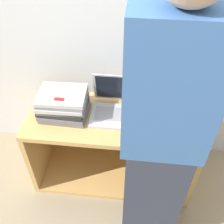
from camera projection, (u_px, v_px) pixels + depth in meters
ground_plane at (109, 199)px, 2.07m from camera, size 12.00×12.00×0.00m
wall_back at (119, 19)px, 1.72m from camera, size 8.00×0.05×2.40m
cart at (114, 141)px, 2.09m from camera, size 1.21×0.52×0.65m
laptop_open at (114, 107)px, 1.82m from camera, size 0.32×0.31×0.26m
laptop_stack_left at (63, 104)px, 1.79m from camera, size 0.34×0.27×0.18m
laptop_stack_right at (165, 113)px, 1.74m from camera, size 0.33×0.27×0.15m
person at (162, 140)px, 1.30m from camera, size 0.40×0.54×1.82m
inventory_tag at (59, 99)px, 1.68m from camera, size 0.06×0.02×0.01m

